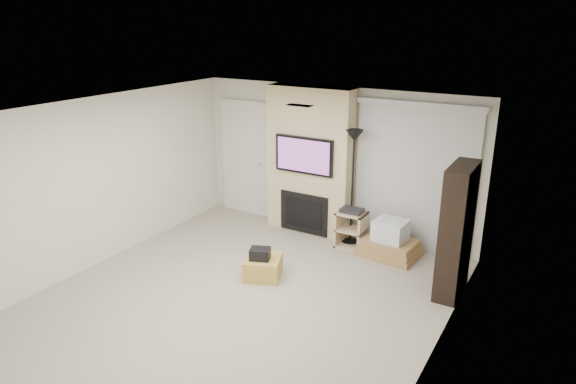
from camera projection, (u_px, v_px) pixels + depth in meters
The scene contains 16 objects.
floor at pixel (243, 299), 6.84m from camera, with size 5.00×5.50×0.00m, color #A79D88.
ceiling at pixel (237, 112), 6.03m from camera, with size 5.00×5.50×0.00m, color white.
wall_back at pixel (334, 161), 8.68m from camera, with size 5.00×2.50×0.00m, color silver.
wall_front at pixel (44, 315), 4.19m from camera, with size 5.00×2.50×0.00m, color silver.
wall_left at pixel (103, 181), 7.63m from camera, with size 5.50×2.50×0.00m, color silver.
wall_right at pixel (439, 255), 5.24m from camera, with size 5.50×2.50×0.00m, color silver.
hvac_vent at pixel (299, 105), 6.50m from camera, with size 0.35×0.18×0.01m, color silver.
ottoman at pixel (263, 267), 7.37m from camera, with size 0.50×0.50×0.30m, color gold.
black_bag at pixel (260, 254), 7.26m from camera, with size 0.28×0.22×0.16m, color black.
fireplace_wall at pixel (310, 162), 8.68m from camera, with size 1.50×0.47×2.50m.
entry_door at pixel (246, 159), 9.58m from camera, with size 1.02×0.11×2.14m.
vertical_blinds at pixel (414, 172), 7.96m from camera, with size 1.98×0.10×2.37m.
floor_lamp at pixel (354, 155), 8.05m from camera, with size 0.28×0.28×1.91m.
av_stand at pixel (351, 227), 8.29m from camera, with size 0.45×0.38×0.66m.
box_stack at pixel (390, 242), 8.01m from camera, with size 0.94×0.74×0.59m.
bookshelf at pixel (456, 231), 6.72m from camera, with size 0.30×0.80×1.80m.
Camera 1 is at (3.56, -4.88, 3.56)m, focal length 32.00 mm.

